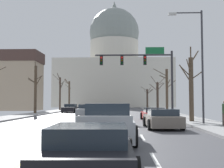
{
  "coord_description": "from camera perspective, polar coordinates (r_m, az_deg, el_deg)",
  "views": [
    {
      "loc": [
        2.58,
        -16.9,
        1.66
      ],
      "look_at": [
        1.16,
        22.34,
        4.02
      ],
      "focal_mm": 46.54,
      "sensor_mm": 36.0,
      "label": 1
    }
  ],
  "objects": [
    {
      "name": "sedan_oncoming_02",
      "position": [
        56.95,
        -5.69,
        -4.55
      ],
      "size": [
        1.96,
        4.41,
        1.14
      ],
      "color": "#6B6056",
      "rests_on": "ground"
    },
    {
      "name": "signal_gantry",
      "position": [
        29.7,
        6.39,
        3.48
      ],
      "size": [
        7.91,
        0.41,
        7.05
      ],
      "color": "#28282D",
      "rests_on": "ground"
    },
    {
      "name": "bare_tree_07",
      "position": [
        39.09,
        -14.81,
        -0.81
      ],
      "size": [
        1.91,
        1.77,
        6.65
      ],
      "color": "#4C3D2D",
      "rests_on": "ground"
    },
    {
      "name": "pickup_truck_near_02",
      "position": [
        12.54,
        -0.9,
        -7.79
      ],
      "size": [
        2.39,
        5.76,
        1.57
      ],
      "color": "#ADB2B7",
      "rests_on": "ground"
    },
    {
      "name": "bare_tree_02",
      "position": [
        46.64,
        8.94,
        -2.22
      ],
      "size": [
        2.67,
        2.34,
        5.65
      ],
      "color": "#423328",
      "rests_on": "ground"
    },
    {
      "name": "sedan_near_01",
      "position": [
        18.37,
        9.86,
        -6.81
      ],
      "size": [
        2.21,
        4.32,
        1.19
      ],
      "color": "#6B6056",
      "rests_on": "ground"
    },
    {
      "name": "street_lamp_right",
      "position": [
        21.35,
        16.5,
        5.34
      ],
      "size": [
        2.41,
        0.24,
        7.96
      ],
      "color": "#333338",
      "rests_on": "ground"
    },
    {
      "name": "sedan_near_00",
      "position": [
        25.77,
        8.15,
        -5.91
      ],
      "size": [
        2.13,
        4.61,
        1.12
      ],
      "color": "#B71414",
      "rests_on": "ground"
    },
    {
      "name": "bare_tree_04",
      "position": [
        37.78,
        10.71,
        -1.12
      ],
      "size": [
        2.69,
        2.02,
        5.74
      ],
      "color": "#4C3D2D",
      "rests_on": "ground"
    },
    {
      "name": "bare_tree_00",
      "position": [
        23.44,
        15.29,
        -0.45
      ],
      "size": [
        1.81,
        2.3,
        5.66
      ],
      "color": "#4C3D2D",
      "rests_on": "ground"
    },
    {
      "name": "capitol_building",
      "position": [
        91.58,
        0.45,
        3.02
      ],
      "size": [
        34.53,
        21.93,
        33.69
      ],
      "color": "beige",
      "rests_on": "ground"
    },
    {
      "name": "sedan_oncoming_01",
      "position": [
        44.53,
        -8.2,
        -4.79
      ],
      "size": [
        2.13,
        4.28,
        1.28
      ],
      "color": "black",
      "rests_on": "ground"
    },
    {
      "name": "sedan_near_03",
      "position": [
        6.86,
        -4.32,
        -12.86
      ],
      "size": [
        2.16,
        4.39,
        1.13
      ],
      "color": "black",
      "rests_on": "ground"
    },
    {
      "name": "bare_tree_06",
      "position": [
        64.5,
        6.95,
        -2.73
      ],
      "size": [
        2.59,
        2.68,
        4.87
      ],
      "color": "#423328",
      "rests_on": "ground"
    },
    {
      "name": "bare_tree_05",
      "position": [
        63.36,
        -8.43,
        -1.97
      ],
      "size": [
        1.26,
        1.96,
        6.44
      ],
      "color": "brown",
      "rests_on": "ground"
    },
    {
      "name": "flank_building_01",
      "position": [
        57.02,
        -18.9,
        0.61
      ],
      "size": [
        10.27,
        6.37,
        10.88
      ],
      "color": "tan",
      "rests_on": "ground"
    },
    {
      "name": "sedan_oncoming_00",
      "position": [
        34.1,
        -5.09,
        -5.21
      ],
      "size": [
        2.01,
        4.52,
        1.3
      ],
      "color": "#9EA3A8",
      "rests_on": "ground"
    },
    {
      "name": "bare_tree_03",
      "position": [
        53.78,
        -10.18,
        -1.62
      ],
      "size": [
        2.0,
        2.2,
        6.64
      ],
      "color": "#423328",
      "rests_on": "ground"
    },
    {
      "name": "ground",
      "position": [
        17.18,
        -6.66,
        -8.9
      ],
      "size": [
        20.0,
        180.0,
        0.2
      ],
      "color": "#48484D"
    }
  ]
}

